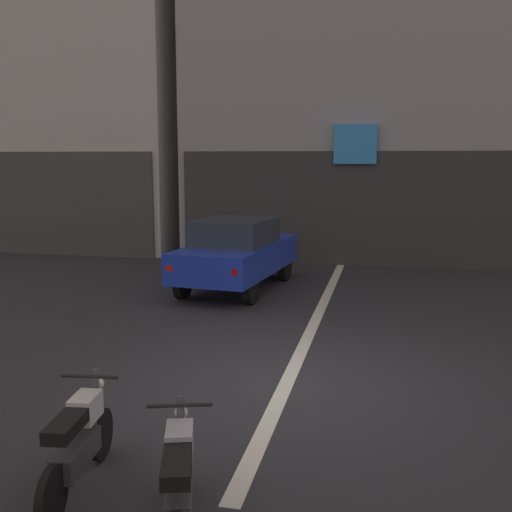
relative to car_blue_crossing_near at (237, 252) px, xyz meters
The scene contains 6 objects.
ground_plane 6.08m from the car_blue_crossing_near, 69.50° to the right, with size 120.00×120.00×0.00m, color #2B2B30.
lane_centre_line 2.31m from the car_blue_crossing_near, ahead, with size 0.20×18.00×0.01m, color silver.
building_corner_left 13.20m from the car_blue_crossing_near, 135.12° to the left, with size 9.65×8.85×14.66m.
car_blue_crossing_near is the anchor object (origin of this frame).
motorcycle_white_row_leftmost 8.65m from the car_blue_crossing_near, 85.43° to the right, with size 0.55×1.67×0.98m.
motorcycle_silver_row_left_mid 9.25m from the car_blue_crossing_near, 78.71° to the right, with size 0.64×1.62×0.98m.
Camera 1 is at (1.26, -7.67, 3.00)m, focal length 42.50 mm.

